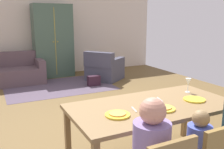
{
  "coord_description": "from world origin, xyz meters",
  "views": [
    {
      "loc": [
        -1.74,
        -3.51,
        1.69
      ],
      "look_at": [
        -0.06,
        -0.16,
        0.85
      ],
      "focal_mm": 40.07,
      "sensor_mm": 36.0,
      "label": 1
    }
  ],
  "objects_px": {
    "plate_near_man": "(118,115)",
    "plate_near_child": "(163,109)",
    "dining_table": "(153,110)",
    "wine_glass": "(188,82)",
    "couch": "(11,73)",
    "handbag": "(94,81)",
    "plate_near_woman": "(194,99)",
    "armchair": "(104,69)",
    "armoire": "(53,41)"
  },
  "relations": [
    {
      "from": "plate_near_man",
      "to": "couch",
      "type": "xyz_separation_m",
      "value": [
        -0.59,
        4.9,
        -0.47
      ]
    },
    {
      "from": "plate_near_woman",
      "to": "couch",
      "type": "height_order",
      "value": "couch"
    },
    {
      "from": "wine_glass",
      "to": "couch",
      "type": "height_order",
      "value": "wine_glass"
    },
    {
      "from": "plate_near_woman",
      "to": "armchair",
      "type": "bearing_deg",
      "value": 79.6
    },
    {
      "from": "plate_near_child",
      "to": "plate_near_woman",
      "type": "bearing_deg",
      "value": 8.88
    },
    {
      "from": "plate_near_man",
      "to": "plate_near_woman",
      "type": "xyz_separation_m",
      "value": [
        1.02,
        0.02,
        0.0
      ]
    },
    {
      "from": "wine_glass",
      "to": "handbag",
      "type": "xyz_separation_m",
      "value": [
        0.1,
        3.44,
        -0.76
      ]
    },
    {
      "from": "plate_near_man",
      "to": "handbag",
      "type": "relative_size",
      "value": 0.78
    },
    {
      "from": "couch",
      "to": "armchair",
      "type": "distance_m",
      "value": 2.48
    },
    {
      "from": "plate_near_man",
      "to": "wine_glass",
      "type": "height_order",
      "value": "wine_glass"
    },
    {
      "from": "dining_table",
      "to": "armoire",
      "type": "height_order",
      "value": "armoire"
    },
    {
      "from": "armoire",
      "to": "handbag",
      "type": "xyz_separation_m",
      "value": [
        0.63,
        -1.56,
        -0.92
      ]
    },
    {
      "from": "plate_near_child",
      "to": "armchair",
      "type": "height_order",
      "value": "armchair"
    },
    {
      "from": "wine_glass",
      "to": "armchair",
      "type": "xyz_separation_m",
      "value": [
        0.61,
        3.91,
        -0.57
      ]
    },
    {
      "from": "couch",
      "to": "armchair",
      "type": "xyz_separation_m",
      "value": [
        2.38,
        -0.69,
        0.01
      ]
    },
    {
      "from": "plate_near_woman",
      "to": "plate_near_child",
      "type": "bearing_deg",
      "value": -171.12
    },
    {
      "from": "wine_glass",
      "to": "handbag",
      "type": "distance_m",
      "value": 3.53
    },
    {
      "from": "wine_glass",
      "to": "couch",
      "type": "relative_size",
      "value": 0.11
    },
    {
      "from": "plate_near_child",
      "to": "armoire",
      "type": "distance_m",
      "value": 5.37
    },
    {
      "from": "dining_table",
      "to": "plate_near_woman",
      "type": "xyz_separation_m",
      "value": [
        0.51,
        -0.1,
        0.08
      ]
    },
    {
      "from": "wine_glass",
      "to": "armchair",
      "type": "distance_m",
      "value": 4.0
    },
    {
      "from": "armchair",
      "to": "armoire",
      "type": "height_order",
      "value": "armoire"
    },
    {
      "from": "dining_table",
      "to": "wine_glass",
      "type": "relative_size",
      "value": 10.01
    },
    {
      "from": "couch",
      "to": "handbag",
      "type": "distance_m",
      "value": 2.21
    },
    {
      "from": "dining_table",
      "to": "couch",
      "type": "relative_size",
      "value": 1.12
    },
    {
      "from": "plate_near_child",
      "to": "wine_glass",
      "type": "bearing_deg",
      "value": 28.25
    },
    {
      "from": "plate_near_child",
      "to": "handbag",
      "type": "distance_m",
      "value": 3.93
    },
    {
      "from": "couch",
      "to": "armchair",
      "type": "relative_size",
      "value": 1.39
    },
    {
      "from": "wine_glass",
      "to": "couch",
      "type": "distance_m",
      "value": 4.96
    },
    {
      "from": "plate_near_woman",
      "to": "handbag",
      "type": "relative_size",
      "value": 0.78
    },
    {
      "from": "dining_table",
      "to": "handbag",
      "type": "relative_size",
      "value": 5.82
    },
    {
      "from": "plate_near_woman",
      "to": "wine_glass",
      "type": "distance_m",
      "value": 0.34
    },
    {
      "from": "plate_near_woman",
      "to": "couch",
      "type": "distance_m",
      "value": 5.16
    },
    {
      "from": "plate_near_man",
      "to": "armoire",
      "type": "height_order",
      "value": "armoire"
    },
    {
      "from": "plate_near_man",
      "to": "plate_near_child",
      "type": "relative_size",
      "value": 1.0
    },
    {
      "from": "plate_near_child",
      "to": "wine_glass",
      "type": "relative_size",
      "value": 1.34
    },
    {
      "from": "plate_near_child",
      "to": "couch",
      "type": "bearing_deg",
      "value": 102.52
    },
    {
      "from": "plate_near_man",
      "to": "armoire",
      "type": "distance_m",
      "value": 5.35
    },
    {
      "from": "plate_near_man",
      "to": "armoire",
      "type": "relative_size",
      "value": 0.12
    },
    {
      "from": "armchair",
      "to": "plate_near_woman",
      "type": "bearing_deg",
      "value": -100.4
    },
    {
      "from": "plate_near_man",
      "to": "couch",
      "type": "height_order",
      "value": "couch"
    },
    {
      "from": "plate_near_man",
      "to": "plate_near_child",
      "type": "height_order",
      "value": "same"
    },
    {
      "from": "plate_near_woman",
      "to": "armchair",
      "type": "xyz_separation_m",
      "value": [
        0.77,
        4.19,
        -0.45
      ]
    },
    {
      "from": "dining_table",
      "to": "couch",
      "type": "bearing_deg",
      "value": 102.97
    },
    {
      "from": "plate_near_child",
      "to": "dining_table",
      "type": "bearing_deg",
      "value": 90.0
    },
    {
      "from": "plate_near_woman",
      "to": "handbag",
      "type": "distance_m",
      "value": 3.79
    },
    {
      "from": "dining_table",
      "to": "armoire",
      "type": "bearing_deg",
      "value": 88.37
    },
    {
      "from": "plate_near_man",
      "to": "armchair",
      "type": "distance_m",
      "value": 4.6
    },
    {
      "from": "dining_table",
      "to": "handbag",
      "type": "bearing_deg",
      "value": 77.94
    },
    {
      "from": "plate_near_child",
      "to": "armchair",
      "type": "xyz_separation_m",
      "value": [
        1.28,
        4.27,
        -0.45
      ]
    }
  ]
}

